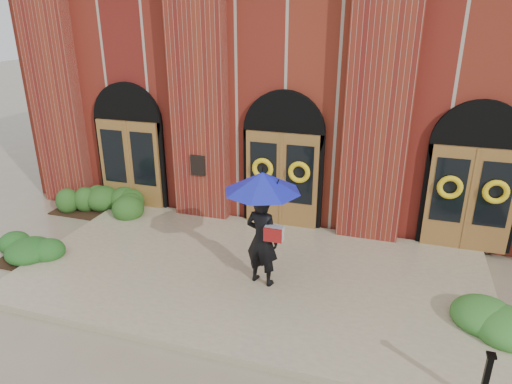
% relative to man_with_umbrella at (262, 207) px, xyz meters
% --- Properties ---
extents(ground, '(90.00, 90.00, 0.00)m').
position_rel_man_with_umbrella_xyz_m(ground, '(-0.36, 0.18, -1.86)').
color(ground, gray).
rests_on(ground, ground).
extents(landing, '(10.00, 5.30, 0.15)m').
position_rel_man_with_umbrella_xyz_m(landing, '(-0.36, 0.33, -1.78)').
color(landing, tan).
rests_on(landing, ground).
extents(church_building, '(16.20, 12.53, 7.00)m').
position_rel_man_with_umbrella_xyz_m(church_building, '(-0.36, 8.96, 1.64)').
color(church_building, maroon).
rests_on(church_building, ground).
extents(man_with_umbrella, '(1.84, 1.84, 2.44)m').
position_rel_man_with_umbrella_xyz_m(man_with_umbrella, '(0.00, 0.00, 0.00)').
color(man_with_umbrella, black).
rests_on(man_with_umbrella, landing).
extents(metal_post, '(0.12, 0.12, 0.92)m').
position_rel_man_with_umbrella_xyz_m(metal_post, '(3.94, -2.17, -1.22)').
color(metal_post, black).
rests_on(metal_post, landing).
extents(hedge_wall_left, '(2.68, 1.07, 0.69)m').
position_rel_man_with_umbrella_xyz_m(hedge_wall_left, '(-5.56, 2.38, -1.51)').
color(hedge_wall_left, '#244C19').
rests_on(hedge_wall_left, ground).
extents(hedge_front_left, '(1.45, 1.24, 0.51)m').
position_rel_man_with_umbrella_xyz_m(hedge_front_left, '(-5.46, -0.36, -1.60)').
color(hedge_front_left, '#1F501B').
rests_on(hedge_front_left, ground).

